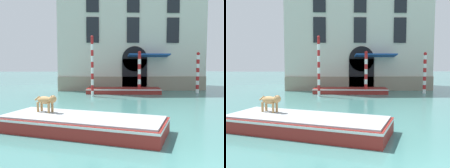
% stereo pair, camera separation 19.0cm
% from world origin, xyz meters
% --- Properties ---
extents(palazzo_left, '(13.20, 7.40, 13.40)m').
position_xyz_m(palazzo_left, '(0.19, 21.87, 6.68)').
color(palazzo_left, beige).
rests_on(palazzo_left, ground_plane).
extents(boat_foreground, '(6.64, 4.46, 0.61)m').
position_xyz_m(boat_foreground, '(-3.38, 5.45, 0.32)').
color(boat_foreground, maroon).
rests_on(boat_foreground, ground_plane).
extents(dog_on_deck, '(0.98, 0.66, 0.72)m').
position_xyz_m(dog_on_deck, '(-4.84, 6.28, 1.07)').
color(dog_on_deck, tan).
rests_on(dog_on_deck, boat_foreground).
extents(boat_moored_near_palazzo, '(6.11, 2.27, 0.42)m').
position_xyz_m(boat_moored_near_palazzo, '(-0.79, 17.11, 0.23)').
color(boat_moored_near_palazzo, maroon).
rests_on(boat_moored_near_palazzo, ground_plane).
extents(mooring_pole_0, '(0.26, 0.26, 3.43)m').
position_xyz_m(mooring_pole_0, '(0.41, 16.45, 1.73)').
color(mooring_pole_0, white).
rests_on(mooring_pole_0, ground_plane).
extents(mooring_pole_1, '(0.27, 0.27, 3.35)m').
position_xyz_m(mooring_pole_1, '(5.25, 16.81, 1.69)').
color(mooring_pole_1, white).
rests_on(mooring_pole_1, ground_plane).
extents(mooring_pole_2, '(0.20, 0.20, 4.49)m').
position_xyz_m(mooring_pole_2, '(-3.27, 15.16, 2.26)').
color(mooring_pole_2, white).
rests_on(mooring_pole_2, ground_plane).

